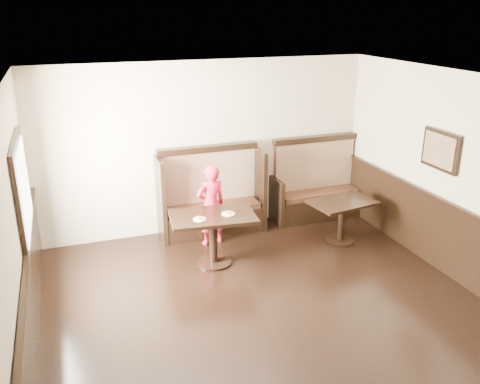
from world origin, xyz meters
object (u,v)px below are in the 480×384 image
booth_neighbor (316,191)px  table_neighbor (342,211)px  table_main (213,226)px  booth_main (211,202)px  child (211,205)px

booth_neighbor → table_neighbor: bearing=-95.7°
table_main → table_neighbor: bearing=7.5°
table_neighbor → booth_neighbor: bearing=75.2°
booth_neighbor → table_neighbor: 1.09m
table_main → table_neighbor: (2.14, 0.03, -0.07)m
table_main → booth_main: bearing=81.5°
child → booth_neighbor: bearing=-177.6°
booth_neighbor → child: booth_neighbor is taller
booth_main → child: booth_main is taller
booth_main → table_neighbor: bearing=-30.5°
booth_neighbor → table_main: bearing=-153.6°
booth_main → child: size_ratio=1.34×
booth_main → table_main: size_ratio=1.36×
booth_main → booth_neighbor: 1.95m
child → booth_main: bearing=-116.1°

